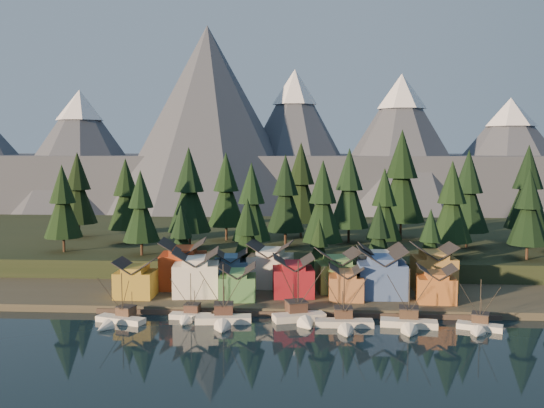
# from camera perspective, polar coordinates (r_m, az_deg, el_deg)

# --- Properties ---
(ground) EXTENTS (500.00, 500.00, 0.00)m
(ground) POSITION_cam_1_polar(r_m,az_deg,el_deg) (107.52, 1.96, -12.70)
(ground) COLOR black
(ground) RESTS_ON ground
(shore_strip) EXTENTS (400.00, 50.00, 1.50)m
(shore_strip) POSITION_cam_1_polar(r_m,az_deg,el_deg) (145.93, 2.43, -7.59)
(shore_strip) COLOR #3C392C
(shore_strip) RESTS_ON ground
(hillside) EXTENTS (420.00, 100.00, 6.00)m
(hillside) POSITION_cam_1_polar(r_m,az_deg,el_deg) (194.64, 2.75, -3.69)
(hillside) COLOR black
(hillside) RESTS_ON ground
(dock) EXTENTS (80.00, 4.00, 1.00)m
(dock) POSITION_cam_1_polar(r_m,az_deg,el_deg) (123.19, 2.19, -10.12)
(dock) COLOR #473B33
(dock) RESTS_ON ground
(mountain_ridge) EXTENTS (560.00, 190.00, 90.00)m
(mountain_ridge) POSITION_cam_1_polar(r_m,az_deg,el_deg) (316.04, 2.37, 3.92)
(mountain_ridge) COLOR #4E5564
(mountain_ridge) RESTS_ON ground
(boat_0) EXTENTS (10.34, 10.74, 10.50)m
(boat_0) POSITION_cam_1_polar(r_m,az_deg,el_deg) (119.99, -14.39, -10.01)
(boat_0) COLOR white
(boat_0) RESTS_ON ground
(boat_1) EXTENTS (8.32, 8.94, 9.88)m
(boat_1) POSITION_cam_1_polar(r_m,az_deg,el_deg) (120.09, -7.83, -9.87)
(boat_1) COLOR white
(boat_1) RESTS_ON ground
(boat_2) EXTENTS (11.15, 11.95, 12.45)m
(boat_2) POSITION_cam_1_polar(r_m,az_deg,el_deg) (116.35, -4.63, -10.12)
(boat_2) COLOR silver
(boat_2) RESTS_ON ground
(boat_3) EXTENTS (10.87, 11.50, 12.91)m
(boat_3) POSITION_cam_1_polar(r_m,az_deg,el_deg) (117.65, 2.73, -9.83)
(boat_3) COLOR silver
(boat_3) RESTS_ON ground
(boat_4) EXTENTS (11.19, 12.16, 11.59)m
(boat_4) POSITION_cam_1_polar(r_m,az_deg,el_deg) (114.57, 6.85, -10.52)
(boat_4) COLOR beige
(boat_4) RESTS_ON ground
(boat_5) EXTENTS (11.05, 11.78, 12.08)m
(boat_5) POSITION_cam_1_polar(r_m,az_deg,el_deg) (116.34, 12.78, -10.28)
(boat_5) COLOR silver
(boat_5) RESTS_ON ground
(boat_6) EXTENTS (8.70, 9.20, 10.32)m
(boat_6) POSITION_cam_1_polar(r_m,az_deg,el_deg) (118.32, 18.94, -10.28)
(boat_6) COLOR white
(boat_6) RESTS_ON ground
(house_front_0) EXTENTS (8.09, 7.64, 8.07)m
(house_front_0) POSITION_cam_1_polar(r_m,az_deg,el_deg) (133.35, -12.72, -6.75)
(house_front_0) COLOR olive
(house_front_0) RESTS_ON shore_strip
(house_front_1) EXTENTS (10.66, 10.33, 9.95)m
(house_front_1) POSITION_cam_1_polar(r_m,az_deg,el_deg) (132.61, -7.15, -6.29)
(house_front_1) COLOR white
(house_front_1) RESTS_ON shore_strip
(house_front_2) EXTENTS (8.12, 8.18, 7.43)m
(house_front_2) POSITION_cam_1_polar(r_m,az_deg,el_deg) (128.42, -3.27, -7.24)
(house_front_2) COLOR #437941
(house_front_2) RESTS_ON shore_strip
(house_front_3) EXTENTS (9.36, 9.00, 8.75)m
(house_front_3) POSITION_cam_1_polar(r_m,az_deg,el_deg) (131.12, 2.00, -6.67)
(house_front_3) COLOR maroon
(house_front_3) RESTS_ON shore_strip
(house_front_4) EXTENTS (7.07, 7.64, 7.25)m
(house_front_4) POSITION_cam_1_polar(r_m,az_deg,el_deg) (129.21, 6.97, -7.24)
(house_front_4) COLOR #A26539
(house_front_4) RESTS_ON shore_strip
(house_front_5) EXTENTS (10.23, 9.35, 10.48)m
(house_front_5) POSITION_cam_1_polar(r_m,az_deg,el_deg) (132.07, 10.26, -6.26)
(house_front_5) COLOR #3A5489
(house_front_5) RESTS_ON shore_strip
(house_front_6) EXTENTS (7.85, 7.45, 7.56)m
(house_front_6) POSITION_cam_1_polar(r_m,az_deg,el_deg) (130.57, 15.17, -7.18)
(house_front_6) COLOR #AC612C
(house_front_6) RESTS_ON shore_strip
(house_back_0) EXTENTS (10.98, 10.61, 10.99)m
(house_back_0) POSITION_cam_1_polar(r_m,az_deg,el_deg) (139.88, -8.35, -5.48)
(house_back_0) COLOR maroon
(house_back_0) RESTS_ON shore_strip
(house_back_1) EXTENTS (8.40, 8.48, 8.56)m
(house_back_1) POSITION_cam_1_polar(r_m,az_deg,el_deg) (139.75, -3.88, -5.98)
(house_back_1) COLOR #375C83
(house_back_1) RESTS_ON shore_strip
(house_back_2) EXTENTS (10.61, 9.89, 10.36)m
(house_back_2) POSITION_cam_1_polar(r_m,az_deg,el_deg) (139.82, -0.14, -5.56)
(house_back_2) COLOR beige
(house_back_2) RESTS_ON shore_strip
(house_back_3) EXTENTS (10.48, 9.68, 9.30)m
(house_back_3) POSITION_cam_1_polar(r_m,az_deg,el_deg) (136.06, 6.19, -6.13)
(house_back_3) COLOR #4E7E44
(house_back_3) RESTS_ON shore_strip
(house_back_4) EXTENTS (9.84, 9.48, 10.29)m
(house_back_4) POSITION_cam_1_polar(r_m,az_deg,el_deg) (137.82, 10.23, -5.82)
(house_back_4) COLOR silver
(house_back_4) RESTS_ON shore_strip
(house_back_5) EXTENTS (9.41, 9.52, 10.26)m
(house_back_5) POSITION_cam_1_polar(r_m,az_deg,el_deg) (141.29, 14.96, -5.65)
(house_back_5) COLOR #A37A39
(house_back_5) RESTS_ON shore_strip
(tree_hill_0) EXTENTS (9.92, 9.92, 23.11)m
(tree_hill_0) POSITION_cam_1_polar(r_m,az_deg,el_deg) (168.02, -19.10, -0.01)
(tree_hill_0) COLOR #332319
(tree_hill_0) RESTS_ON hillside
(tree_hill_1) EXTENTS (10.51, 10.51, 24.49)m
(tree_hill_1) POSITION_cam_1_polar(r_m,az_deg,el_deg) (178.85, -13.57, 0.67)
(tree_hill_1) COLOR #332319
(tree_hill_1) RESTS_ON hillside
(tree_hill_2) EXTENTS (9.37, 9.37, 21.84)m
(tree_hill_2) POSITION_cam_1_polar(r_m,az_deg,el_deg) (157.03, -12.23, -0.45)
(tree_hill_2) COLOR #332319
(tree_hill_2) RESTS_ON hillside
(tree_hill_3) EXTENTS (11.87, 11.87, 27.65)m
(tree_hill_3) POSITION_cam_1_polar(r_m,az_deg,el_deg) (166.03, -7.80, 1.03)
(tree_hill_3) COLOR #332319
(tree_hill_3) RESTS_ON hillside
(tree_hill_4) EXTENTS (11.24, 11.24, 26.19)m
(tree_hill_4) POSITION_cam_1_polar(r_m,az_deg,el_deg) (179.49, -4.34, 1.11)
(tree_hill_4) COLOR #332319
(tree_hill_4) RESTS_ON hillside
(tree_hill_5) EXTENTS (10.19, 10.19, 23.74)m
(tree_hill_5) POSITION_cam_1_polar(r_m,az_deg,el_deg) (153.67, -1.94, -0.06)
(tree_hill_5) COLOR #332319
(tree_hill_5) RESTS_ON hillside
(tree_hill_6) EXTENTS (11.00, 11.00, 25.63)m
(tree_hill_6) POSITION_cam_1_polar(r_m,az_deg,el_deg) (167.94, 1.28, 0.74)
(tree_hill_6) COLOR #332319
(tree_hill_6) RESTS_ON hillside
(tree_hill_7) EXTENTS (10.49, 10.49, 24.43)m
(tree_hill_7) POSITION_cam_1_polar(r_m,az_deg,el_deg) (150.94, 4.80, -0.03)
(tree_hill_7) COLOR #332319
(tree_hill_7) RESTS_ON hillside
(tree_hill_8) EXTENTS (11.78, 11.78, 27.43)m
(tree_hill_8) POSITION_cam_1_polar(r_m,az_deg,el_deg) (175.05, 7.27, 1.21)
(tree_hill_8) COLOR #332319
(tree_hill_8) RESTS_ON hillside
(tree_hill_9) EXTENTS (9.55, 9.55, 22.24)m
(tree_hill_9) POSITION_cam_1_polar(r_m,az_deg,el_deg) (159.13, 10.52, -0.26)
(tree_hill_9) COLOR #332319
(tree_hill_9) RESTS_ON hillside
(tree_hill_10) EXTENTS (14.13, 14.13, 32.92)m
(tree_hill_10) POSITION_cam_1_polar(r_m,az_deg,el_deg) (184.51, 12.09, 2.27)
(tree_hill_10) COLOR #332319
(tree_hill_10) RESTS_ON hillside
(tree_hill_11) EXTENTS (10.43, 10.43, 24.29)m
(tree_hill_11) POSITION_cam_1_polar(r_m,az_deg,el_deg) (156.87, 16.55, -0.06)
(tree_hill_11) COLOR #332319
(tree_hill_11) RESTS_ON hillside
(tree_hill_12) EXTENTS (11.56, 11.56, 26.93)m
(tree_hill_12) POSITION_cam_1_polar(r_m,az_deg,el_deg) (174.14, 17.96, 0.88)
(tree_hill_12) COLOR #332319
(tree_hill_12) RESTS_ON hillside
(tree_hill_13) EXTENTS (9.66, 9.66, 22.50)m
(tree_hill_13) POSITION_cam_1_polar(r_m,az_deg,el_deg) (160.05, 23.00, -0.50)
(tree_hill_13) COLOR #332319
(tree_hill_13) RESTS_ON hillside
(tree_hill_14) EXTENTS (12.16, 12.16, 28.33)m
(tree_hill_14) POSITION_cam_1_polar(r_m,az_deg,el_deg) (185.03, 22.92, 1.20)
(tree_hill_14) COLOR #332319
(tree_hill_14) RESTS_ON hillside
(tree_hill_15) EXTENTS (12.56, 12.56, 29.25)m
(tree_hill_15) POSITION_cam_1_polar(r_m,az_deg,el_deg) (184.64, 2.74, 1.76)
(tree_hill_15) COLOR #332319
(tree_hill_15) RESTS_ON hillside
(tree_hill_16) EXTENTS (11.26, 11.26, 26.22)m
(tree_hill_16) POSITION_cam_1_polar(r_m,az_deg,el_deg) (194.17, -17.79, 1.19)
(tree_hill_16) COLOR #332319
(tree_hill_16) RESTS_ON hillside
(tree_shore_0) EXTENTS (7.87, 7.87, 18.34)m
(tree_shore_0) POSITION_cam_1_polar(r_m,az_deg,el_deg) (147.20, -8.53, -3.27)
(tree_shore_0) COLOR #332319
(tree_shore_0) RESTS_ON shore_strip
(tree_shore_1) EXTENTS (8.60, 8.60, 20.04)m
(tree_shore_1) POSITION_cam_1_polar(r_m,az_deg,el_deg) (144.54, -2.32, -3.00)
(tree_shore_1) COLOR #332319
(tree_shore_1) RESTS_ON shore_strip
(tree_shore_2) EXTENTS (6.56, 6.56, 15.29)m
(tree_shore_2) POSITION_cam_1_polar(r_m,az_deg,el_deg) (144.18, 4.44, -4.08)
(tree_shore_2) COLOR #332319
(tree_shore_2) RESTS_ON shore_strip
(tree_shore_3) EXTENTS (8.29, 8.29, 19.31)m
(tree_shore_3) POSITION_cam_1_polar(r_m,az_deg,el_deg) (144.72, 10.00, -3.23)
(tree_shore_3) COLOR #332319
(tree_shore_3) RESTS_ON shore_strip
(tree_shore_4) EXTENTS (7.62, 7.62, 17.75)m
(tree_shore_4) POSITION_cam_1_polar(r_m,az_deg,el_deg) (146.66, 14.67, -3.54)
(tree_shore_4) COLOR #332319
(tree_shore_4) RESTS_ON shore_strip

